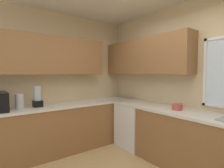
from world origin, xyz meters
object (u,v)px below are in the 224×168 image
Objects in this scene: kettle at (20,101)px; blender_appliance at (38,98)px; dishwasher at (135,125)px; bowl at (177,107)px.

kettle is 0.28m from blender_appliance.
dishwasher is 1.06m from bowl.
dishwasher is 1.92m from blender_appliance.
kettle reaches higher than dishwasher.
dishwasher is 2.15m from kettle.
blender_appliance reaches higher than bowl.
bowl is 2.34m from blender_appliance.
bowl reaches higher than dishwasher.
bowl is (1.57, 2.00, -0.08)m from kettle.
kettle is at bearing -108.01° from dishwasher.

